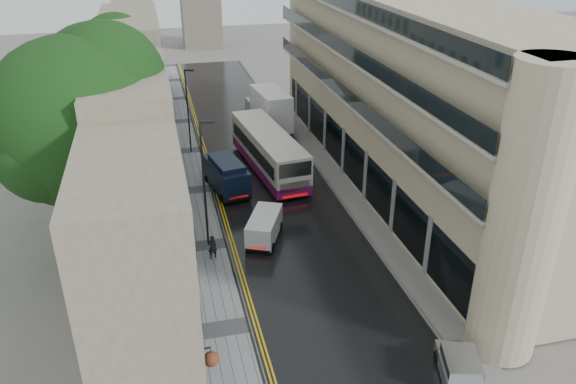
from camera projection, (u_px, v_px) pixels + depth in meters
name	position (u px, v px, depth m)	size (l,w,h in m)	color
road	(269.00, 184.00, 44.29)	(9.00, 85.00, 0.02)	black
left_sidewalk	(194.00, 191.00, 43.03)	(2.70, 85.00, 0.12)	gray
right_sidewalk	(334.00, 176.00, 45.42)	(1.80, 85.00, 0.12)	slate
old_shop_row	(137.00, 110.00, 41.83)	(4.50, 56.00, 12.00)	gray
modern_block	(405.00, 94.00, 42.10)	(8.00, 40.00, 14.00)	tan
tree_near	(80.00, 150.00, 32.04)	(10.56, 10.56, 13.89)	black
tree_far	(100.00, 98.00, 43.76)	(9.24, 9.24, 12.46)	black
cream_bus	(267.00, 169.00, 42.60)	(2.80, 12.30, 3.35)	beige
white_lorry	(263.00, 117.00, 52.25)	(2.44, 8.14, 4.28)	white
white_van	(248.00, 237.00, 35.18)	(1.67, 3.91, 1.77)	silver
navy_van	(222.00, 186.00, 40.78)	(2.10, 5.25, 2.68)	black
pedestrian	(212.00, 247.00, 34.08)	(0.57, 0.37, 1.56)	black
lamp_post_near	(204.00, 185.00, 34.23)	(0.92, 0.20, 8.17)	black
lamp_post_far	(188.00, 112.00, 48.52)	(0.83, 0.18, 7.33)	black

